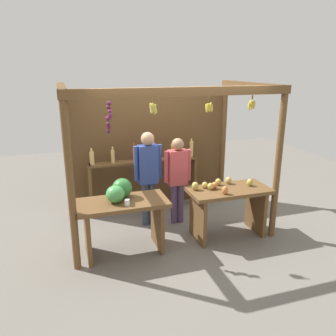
# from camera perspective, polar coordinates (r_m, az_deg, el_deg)

# --- Properties ---
(ground_plane) EXTENTS (12.00, 12.00, 0.00)m
(ground_plane) POSITION_cam_1_polar(r_m,az_deg,el_deg) (6.03, -0.55, -9.43)
(ground_plane) COLOR slate
(ground_plane) RESTS_ON ground
(market_stall) EXTENTS (3.22, 1.98, 2.41)m
(market_stall) POSITION_cam_1_polar(r_m,az_deg,el_deg) (5.97, -1.86, 4.53)
(market_stall) COLOR brown
(market_stall) RESTS_ON ground
(fruit_counter_left) EXTENTS (1.30, 0.64, 1.11)m
(fruit_counter_left) POSITION_cam_1_polar(r_m,az_deg,el_deg) (4.96, -7.82, -6.86)
(fruit_counter_left) COLOR brown
(fruit_counter_left) RESTS_ON ground
(fruit_counter_right) EXTENTS (1.30, 0.64, 0.95)m
(fruit_counter_right) POSITION_cam_1_polar(r_m,az_deg,el_deg) (5.49, 10.05, -5.55)
(fruit_counter_right) COLOR brown
(fruit_counter_right) RESTS_ON ground
(bottle_shelf_unit) EXTENTS (2.07, 0.22, 1.35)m
(bottle_shelf_unit) POSITION_cam_1_polar(r_m,az_deg,el_deg) (6.32, -4.01, -0.41)
(bottle_shelf_unit) COLOR brown
(bottle_shelf_unit) RESTS_ON ground
(vendor_man) EXTENTS (0.48, 0.22, 1.65)m
(vendor_man) POSITION_cam_1_polar(r_m,az_deg,el_deg) (5.67, -3.40, -0.42)
(vendor_man) COLOR #323C4E
(vendor_man) RESTS_ON ground
(vendor_woman) EXTENTS (0.48, 0.21, 1.53)m
(vendor_woman) POSITION_cam_1_polar(r_m,az_deg,el_deg) (5.76, 1.61, -0.95)
(vendor_woman) COLOR #523E64
(vendor_woman) RESTS_ON ground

